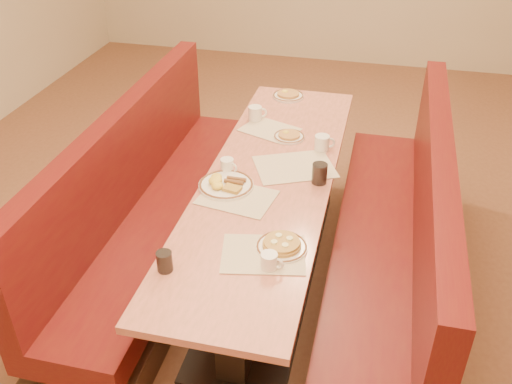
% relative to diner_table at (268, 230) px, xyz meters
% --- Properties ---
extents(ground, '(8.00, 8.00, 0.00)m').
position_rel_diner_table_xyz_m(ground, '(0.00, 0.00, -0.37)').
color(ground, '#9E6647').
rests_on(ground, ground).
extents(diner_table, '(0.70, 2.50, 0.75)m').
position_rel_diner_table_xyz_m(diner_table, '(0.00, 0.00, 0.00)').
color(diner_table, black).
rests_on(diner_table, ground).
extents(booth_left, '(0.55, 2.50, 1.05)m').
position_rel_diner_table_xyz_m(booth_left, '(-0.73, 0.00, -0.01)').
color(booth_left, '#4C3326').
rests_on(booth_left, ground).
extents(booth_right, '(0.55, 2.50, 1.05)m').
position_rel_diner_table_xyz_m(booth_right, '(0.73, 0.00, -0.01)').
color(booth_right, '#4C3326').
rests_on(booth_right, ground).
extents(placemat_near_left, '(0.42, 0.34, 0.00)m').
position_rel_diner_table_xyz_m(placemat_near_left, '(-0.12, -0.25, 0.38)').
color(placemat_near_left, beige).
rests_on(placemat_near_left, diner_table).
extents(placemat_near_right, '(0.43, 0.36, 0.00)m').
position_rel_diner_table_xyz_m(placemat_near_right, '(0.12, -0.68, 0.38)').
color(placemat_near_right, beige).
rests_on(placemat_near_right, diner_table).
extents(placemat_far_left, '(0.41, 0.36, 0.00)m').
position_rel_diner_table_xyz_m(placemat_far_left, '(-0.12, 0.56, 0.38)').
color(placemat_far_left, beige).
rests_on(placemat_far_left, diner_table).
extents(placemat_far_right, '(0.54, 0.48, 0.00)m').
position_rel_diner_table_xyz_m(placemat_far_right, '(0.12, 0.13, 0.38)').
color(placemat_far_right, beige).
rests_on(placemat_far_right, diner_table).
extents(pancake_plate, '(0.24, 0.24, 0.05)m').
position_rel_diner_table_xyz_m(pancake_plate, '(0.19, -0.61, 0.39)').
color(pancake_plate, white).
rests_on(pancake_plate, diner_table).
extents(eggs_plate, '(0.30, 0.30, 0.06)m').
position_rel_diner_table_xyz_m(eggs_plate, '(-0.21, -0.16, 0.39)').
color(eggs_plate, white).
rests_on(eggs_plate, diner_table).
extents(extra_plate_mid, '(0.20, 0.20, 0.04)m').
position_rel_diner_table_xyz_m(extra_plate_mid, '(0.02, 0.48, 0.39)').
color(extra_plate_mid, white).
rests_on(extra_plate_mid, diner_table).
extents(extra_plate_far, '(0.23, 0.23, 0.05)m').
position_rel_diner_table_xyz_m(extra_plate_far, '(-0.10, 1.10, 0.39)').
color(extra_plate_far, white).
rests_on(extra_plate_far, diner_table).
extents(coffee_mug_a, '(0.11, 0.08, 0.08)m').
position_rel_diner_table_xyz_m(coffee_mug_a, '(0.17, -0.77, 0.42)').
color(coffee_mug_a, white).
rests_on(coffee_mug_a, diner_table).
extents(coffee_mug_b, '(0.11, 0.08, 0.08)m').
position_rel_diner_table_xyz_m(coffee_mug_b, '(-0.24, -0.00, 0.42)').
color(coffee_mug_b, white).
rests_on(coffee_mug_b, diner_table).
extents(coffee_mug_c, '(0.12, 0.09, 0.09)m').
position_rel_diner_table_xyz_m(coffee_mug_c, '(0.25, 0.38, 0.42)').
color(coffee_mug_c, white).
rests_on(coffee_mug_c, diner_table).
extents(coffee_mug_d, '(0.12, 0.09, 0.10)m').
position_rel_diner_table_xyz_m(coffee_mug_d, '(-0.24, 0.68, 0.43)').
color(coffee_mug_d, white).
rests_on(coffee_mug_d, diner_table).
extents(soda_tumbler_near, '(0.07, 0.07, 0.10)m').
position_rel_diner_table_xyz_m(soda_tumbler_near, '(-0.28, -0.88, 0.42)').
color(soda_tumbler_near, black).
rests_on(soda_tumbler_near, diner_table).
extents(soda_tumbler_mid, '(0.08, 0.08, 0.12)m').
position_rel_diner_table_xyz_m(soda_tumbler_mid, '(0.28, 0.00, 0.43)').
color(soda_tumbler_mid, black).
rests_on(soda_tumbler_mid, diner_table).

